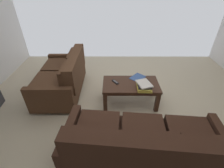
% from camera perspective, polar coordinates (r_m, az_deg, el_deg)
% --- Properties ---
extents(ground_plane, '(5.68, 4.82, 0.01)m').
position_cam_1_polar(ground_plane, '(3.00, 4.23, -9.62)').
color(ground_plane, beige).
extents(sofa_main, '(1.94, 0.95, 0.88)m').
position_cam_1_polar(sofa_main, '(2.06, 11.08, -21.74)').
color(sofa_main, black).
rests_on(sofa_main, ground).
extents(loveseat_near, '(0.85, 1.44, 0.85)m').
position_cam_1_polar(loveseat_near, '(3.39, -17.08, 2.24)').
color(loveseat_near, black).
rests_on(loveseat_near, ground).
extents(coffee_table, '(1.02, 0.55, 0.45)m').
position_cam_1_polar(coffee_table, '(2.96, 6.68, -1.01)').
color(coffee_table, '#3D2316').
rests_on(coffee_table, ground).
extents(book_stack, '(0.29, 0.33, 0.11)m').
position_cam_1_polar(book_stack, '(2.80, 11.34, -0.63)').
color(book_stack, '#E0CC4C').
rests_on(book_stack, coffee_table).
extents(tv_remote, '(0.13, 0.16, 0.02)m').
position_cam_1_polar(tv_remote, '(2.92, 1.20, 0.76)').
color(tv_remote, black).
rests_on(tv_remote, coffee_table).
extents(loose_magazine, '(0.35, 0.35, 0.01)m').
position_cam_1_polar(loose_magazine, '(3.10, 9.14, 2.34)').
color(loose_magazine, '#385693').
rests_on(loose_magazine, coffee_table).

